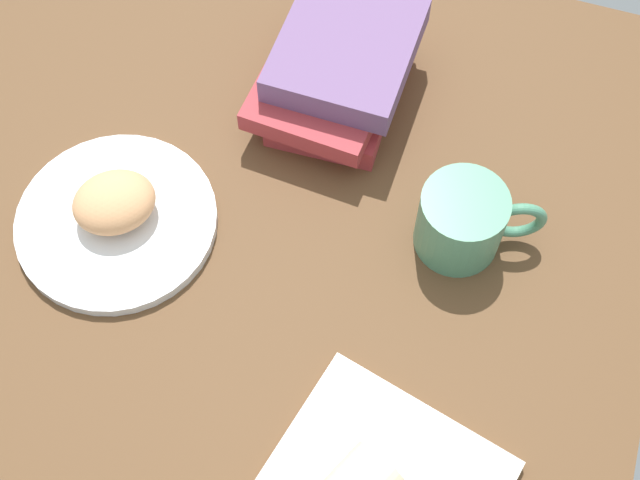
{
  "coord_description": "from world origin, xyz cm",
  "views": [
    {
      "loc": [
        33.6,
        21.49,
        92.28
      ],
      "look_at": [
        -8.89,
        7.6,
        7.0
      ],
      "focal_mm": 49.45,
      "sensor_mm": 36.0,
      "label": 1
    }
  ],
  "objects_px": {
    "round_plate": "(117,221)",
    "coffee_mug": "(464,221)",
    "sauce_cup": "(419,470)",
    "book_stack": "(339,70)",
    "scone_pastry": "(114,202)"
  },
  "relations": [
    {
      "from": "round_plate",
      "to": "coffee_mug",
      "type": "xyz_separation_m",
      "value": [
        -0.1,
        0.38,
        0.04
      ]
    },
    {
      "from": "round_plate",
      "to": "scone_pastry",
      "type": "relative_size",
      "value": 2.46
    },
    {
      "from": "round_plate",
      "to": "book_stack",
      "type": "relative_size",
      "value": 1.04
    },
    {
      "from": "sauce_cup",
      "to": "coffee_mug",
      "type": "height_order",
      "value": "coffee_mug"
    },
    {
      "from": "scone_pastry",
      "to": "coffee_mug",
      "type": "xyz_separation_m",
      "value": [
        -0.09,
        0.37,
        0.01
      ]
    },
    {
      "from": "scone_pastry",
      "to": "sauce_cup",
      "type": "relative_size",
      "value": 1.75
    },
    {
      "from": "coffee_mug",
      "to": "sauce_cup",
      "type": "bearing_deg",
      "value": 5.04
    },
    {
      "from": "sauce_cup",
      "to": "scone_pastry",
      "type": "bearing_deg",
      "value": -114.04
    },
    {
      "from": "round_plate",
      "to": "coffee_mug",
      "type": "bearing_deg",
      "value": 105.18
    },
    {
      "from": "scone_pastry",
      "to": "book_stack",
      "type": "bearing_deg",
      "value": 143.26
    },
    {
      "from": "coffee_mug",
      "to": "scone_pastry",
      "type": "bearing_deg",
      "value": -75.86
    },
    {
      "from": "sauce_cup",
      "to": "book_stack",
      "type": "distance_m",
      "value": 0.48
    },
    {
      "from": "sauce_cup",
      "to": "coffee_mug",
      "type": "bearing_deg",
      "value": -174.96
    },
    {
      "from": "book_stack",
      "to": "coffee_mug",
      "type": "bearing_deg",
      "value": 51.54
    },
    {
      "from": "round_plate",
      "to": "book_stack",
      "type": "bearing_deg",
      "value": 143.97
    }
  ]
}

